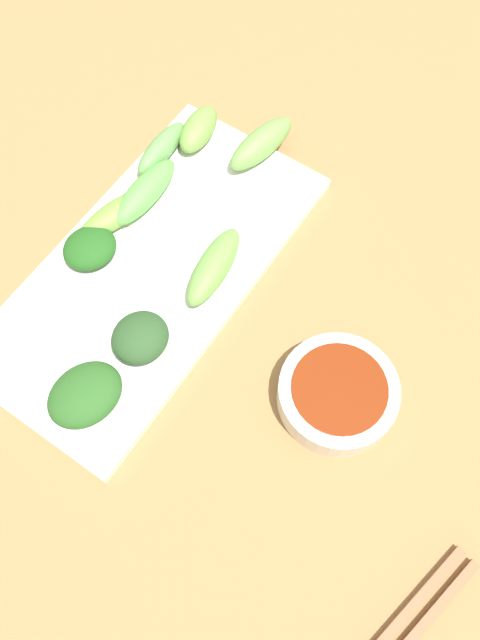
% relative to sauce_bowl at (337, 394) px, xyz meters
% --- Properties ---
extents(tabletop, '(2.10, 2.10, 0.02)m').
position_rel_sauce_bowl_xyz_m(tabletop, '(0.11, -0.02, -0.03)').
color(tabletop, '#977044').
rests_on(tabletop, ground).
extents(sauce_bowl, '(0.11, 0.11, 0.03)m').
position_rel_sauce_bowl_xyz_m(sauce_bowl, '(0.00, 0.00, 0.00)').
color(sauce_bowl, silver).
rests_on(sauce_bowl, tabletop).
extents(serving_plate, '(0.18, 0.38, 0.01)m').
position_rel_sauce_bowl_xyz_m(serving_plate, '(0.22, -0.01, -0.01)').
color(serving_plate, white).
rests_on(serving_plate, tabletop).
extents(broccoli_stalk_0, '(0.03, 0.09, 0.03)m').
position_rel_sauce_bowl_xyz_m(broccoli_stalk_0, '(0.27, -0.07, 0.01)').
color(broccoli_stalk_0, '#5FAF4D').
rests_on(broccoli_stalk_0, serving_plate).
extents(broccoli_stalk_1, '(0.04, 0.10, 0.03)m').
position_rel_sauce_bowl_xyz_m(broccoli_stalk_1, '(0.16, -0.04, 0.01)').
color(broccoli_stalk_1, '#6DA448').
rests_on(broccoli_stalk_1, serving_plate).
extents(broccoli_leafy_2, '(0.07, 0.08, 0.03)m').
position_rel_sauce_bowl_xyz_m(broccoli_leafy_2, '(0.18, 0.13, 0.01)').
color(broccoli_leafy_2, '#295B22').
rests_on(broccoli_leafy_2, serving_plate).
extents(broccoli_leafy_3, '(0.06, 0.07, 0.02)m').
position_rel_sauce_bowl_xyz_m(broccoli_leafy_3, '(0.27, 0.01, 0.01)').
color(broccoli_leafy_3, '#21591C').
rests_on(broccoli_leafy_3, serving_plate).
extents(broccoli_stalk_4, '(0.04, 0.07, 0.03)m').
position_rel_sauce_bowl_xyz_m(broccoli_stalk_4, '(0.27, -0.17, 0.01)').
color(broccoli_stalk_4, '#74A248').
rests_on(broccoli_stalk_4, serving_plate).
extents(broccoli_stalk_5, '(0.03, 0.08, 0.03)m').
position_rel_sauce_bowl_xyz_m(broccoli_stalk_5, '(0.29, -0.13, 0.01)').
color(broccoli_stalk_5, '#649F53').
rests_on(broccoli_stalk_5, serving_plate).
extents(broccoli_stalk_6, '(0.05, 0.09, 0.03)m').
position_rel_sauce_bowl_xyz_m(broccoli_stalk_6, '(0.20, -0.19, 0.01)').
color(broccoli_stalk_6, '#72AA4F').
rests_on(broccoli_stalk_6, serving_plate).
extents(broccoli_leafy_7, '(0.06, 0.06, 0.03)m').
position_rel_sauce_bowl_xyz_m(broccoli_leafy_7, '(0.17, 0.06, 0.01)').
color(broccoli_leafy_7, '#2A4D27').
rests_on(broccoli_leafy_7, serving_plate).
extents(broccoli_stalk_8, '(0.05, 0.09, 0.02)m').
position_rel_sauce_bowl_xyz_m(broccoli_stalk_8, '(0.28, -0.04, 0.01)').
color(broccoli_stalk_8, '#74A641').
rests_on(broccoli_stalk_8, serving_plate).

